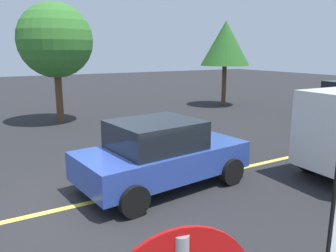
# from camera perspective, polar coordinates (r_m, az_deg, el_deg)

# --- Properties ---
(ground_plane) EXTENTS (80.00, 80.00, 0.00)m
(ground_plane) POSITION_cam_1_polar(r_m,az_deg,el_deg) (7.33, -14.25, -12.81)
(ground_plane) COLOR #262628
(lane_marking_centre) EXTENTS (28.00, 0.16, 0.01)m
(lane_marking_centre) POSITION_cam_1_polar(r_m,az_deg,el_deg) (8.55, 5.63, -8.68)
(lane_marking_centre) COLOR #E0D14C
(car_blue_behind_van) EXTENTS (4.11, 2.41, 1.58)m
(car_blue_behind_van) POSITION_cam_1_polar(r_m,az_deg,el_deg) (7.76, -1.27, -4.67)
(car_blue_behind_van) COLOR #2D479E
(car_blue_behind_van) RESTS_ON ground_plane
(tree_left_verge) EXTENTS (3.14, 3.14, 5.12)m
(tree_left_verge) POSITION_cam_1_polar(r_m,az_deg,el_deg) (15.32, -18.64, 13.59)
(tree_left_verge) COLOR #513823
(tree_left_verge) RESTS_ON ground_plane
(tree_centre_verge) EXTENTS (2.77, 2.77, 4.77)m
(tree_centre_verge) POSITION_cam_1_polar(r_m,az_deg,el_deg) (19.71, 9.74, 13.64)
(tree_centre_verge) COLOR #513823
(tree_centre_verge) RESTS_ON ground_plane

